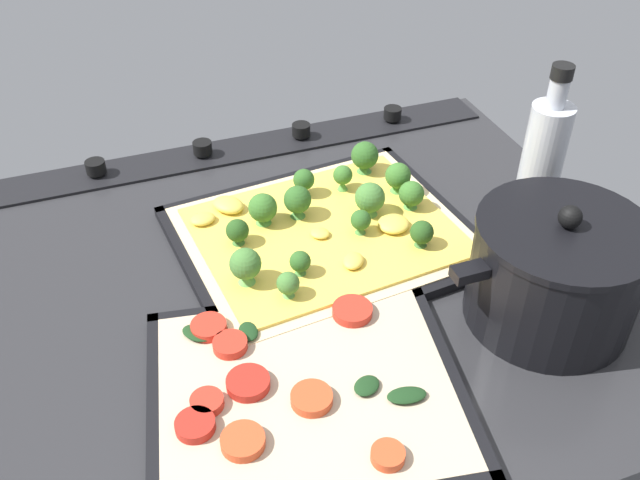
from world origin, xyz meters
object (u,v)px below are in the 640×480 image
at_px(baking_tray_front, 325,240).
at_px(broccoli_pizza, 326,226).
at_px(oil_bottle, 541,164).
at_px(cooking_pot, 555,272).
at_px(veggie_pizza_back, 299,388).
at_px(baking_tray_back, 306,394).

height_order(baking_tray_front, broccoli_pizza, broccoli_pizza).
bearing_deg(oil_bottle, cooking_pot, 62.65).
relative_size(baking_tray_front, broccoli_pizza, 1.07).
xyz_separation_m(baking_tray_front, broccoli_pizza, (-0.00, -0.01, 0.02)).
bearing_deg(oil_bottle, broccoli_pizza, -13.31).
height_order(broccoli_pizza, veggie_pizza_back, broccoli_pizza).
distance_m(baking_tray_back, cooking_pot, 0.29).
bearing_deg(baking_tray_back, veggie_pizza_back, -30.33).
relative_size(broccoli_pizza, veggie_pizza_back, 1.12).
height_order(baking_tray_front, baking_tray_back, same).
distance_m(baking_tray_front, broccoli_pizza, 0.02).
xyz_separation_m(broccoli_pizza, baking_tray_back, (0.11, 0.23, -0.02)).
relative_size(broccoli_pizza, cooking_pot, 1.42).
relative_size(veggie_pizza_back, oil_bottle, 1.45).
distance_m(baking_tray_front, cooking_pot, 0.28).
distance_m(baking_tray_front, veggie_pizza_back, 0.25).
xyz_separation_m(baking_tray_front, oil_bottle, (-0.26, 0.05, 0.09)).
relative_size(baking_tray_back, veggie_pizza_back, 1.09).
height_order(cooking_pot, oil_bottle, oil_bottle).
bearing_deg(broccoli_pizza, veggie_pizza_back, 63.42).
bearing_deg(baking_tray_back, cooking_pot, -176.47).
bearing_deg(broccoli_pizza, oil_bottle, 166.69).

